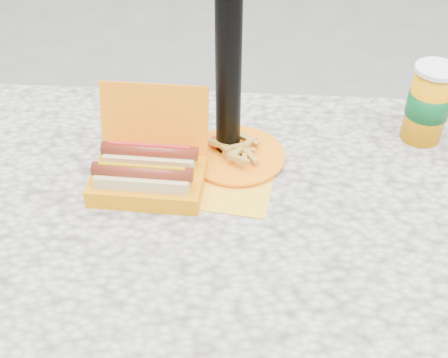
{
  "coord_description": "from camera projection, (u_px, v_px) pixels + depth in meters",
  "views": [
    {
      "loc": [
        0.06,
        -0.77,
        1.46
      ],
      "look_at": [
        0.0,
        0.01,
        0.8
      ],
      "focal_mm": 45.0,
      "sensor_mm": 36.0,
      "label": 1
    }
  ],
  "objects": [
    {
      "name": "soda_cup",
      "position": [
        429.0,
        104.0,
        1.16
      ],
      "size": [
        0.09,
        0.09,
        0.17
      ],
      "rotation": [
        0.0,
        0.0,
        -0.08
      ],
      "color": "orange",
      "rests_on": "picnic_table"
    },
    {
      "name": "picnic_table",
      "position": [
        223.0,
        244.0,
        1.12
      ],
      "size": [
        1.2,
        0.8,
        0.75
      ],
      "color": "beige",
      "rests_on": "ground"
    },
    {
      "name": "hotdog_box",
      "position": [
        148.0,
        170.0,
        1.07
      ],
      "size": [
        0.22,
        0.19,
        0.17
      ],
      "rotation": [
        0.0,
        0.0,
        -0.04
      ],
      "color": "orange",
      "rests_on": "picnic_table"
    },
    {
      "name": "fries_plate",
      "position": [
        236.0,
        156.0,
        1.15
      ],
      "size": [
        0.2,
        0.28,
        0.04
      ],
      "rotation": [
        0.0,
        0.0,
        0.22
      ],
      "color": "yellow",
      "rests_on": "picnic_table"
    }
  ]
}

